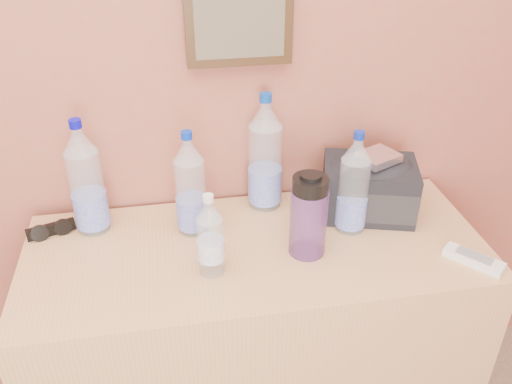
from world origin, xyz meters
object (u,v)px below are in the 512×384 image
pet_large_b (190,188)px  ac_remote (474,259)px  toiletry_bag (369,185)px  foil_packet (378,157)px  pet_small (210,239)px  sunglasses (51,229)px  dresser (256,347)px  pet_large_a (86,183)px  nalgene_bottle (309,215)px  pet_large_d (353,188)px  pet_large_c (265,158)px

pet_large_b → ac_remote: size_ratio=2.00×
toiletry_bag → foil_packet: 0.11m
pet_small → foil_packet: size_ratio=2.12×
toiletry_bag → sunglasses: bearing=-166.6°
dresser → pet_large_a: (-0.46, 0.18, 0.57)m
nalgene_bottle → toiletry_bag: nalgene_bottle is taller
pet_large_a → sunglasses: size_ratio=2.55×
pet_large_b → pet_small: (0.03, -0.20, -0.04)m
pet_small → nalgene_bottle: bearing=8.1°
dresser → pet_small: pet_small is taller
foil_packet → nalgene_bottle: bearing=-148.9°
pet_large_d → nalgene_bottle: pet_large_d is taller
dresser → ac_remote: bearing=-17.0°
pet_small → nalgene_bottle: size_ratio=0.96×
pet_large_c → toiletry_bag: 0.33m
pet_small → foil_packet: (0.52, 0.19, 0.10)m
pet_small → pet_large_d: bearing=16.7°
dresser → pet_large_a: 0.76m
pet_large_a → sunglasses: 0.19m
pet_small → ac_remote: 0.73m
pet_large_b → pet_large_d: 0.47m
dresser → pet_large_b: bearing=145.3°
pet_large_d → foil_packet: 0.12m
pet_large_d → ac_remote: bearing=-37.9°
pet_large_b → pet_small: bearing=-80.4°
pet_small → dresser: bearing=31.9°
sunglasses → foil_packet: size_ratio=1.23×
pet_large_c → pet_large_b: bearing=-157.0°
dresser → toiletry_bag: toiletry_bag is taller
pet_large_b → sunglasses: size_ratio=2.31×
toiletry_bag → pet_large_b: bearing=-163.7°
nalgene_bottle → toiletry_bag: bearing=35.2°
pet_large_d → ac_remote: pet_large_d is taller
pet_large_d → foil_packet: size_ratio=2.81×
ac_remote → sunglasses: bearing=-146.7°
nalgene_bottle → ac_remote: 0.47m
pet_small → ac_remote: pet_small is taller
pet_large_a → nalgene_bottle: 0.64m
sunglasses → ac_remote: 1.21m
pet_large_c → sunglasses: bearing=-175.1°
pet_large_b → foil_packet: (0.55, -0.02, 0.06)m
pet_large_b → foil_packet: 0.56m
sunglasses → pet_large_b: bearing=-24.5°
pet_large_b → foil_packet: pet_large_b is taller
pet_large_d → nalgene_bottle: size_ratio=1.27×
pet_large_c → ac_remote: 0.66m
pet_large_c → ac_remote: pet_large_c is taller
nalgene_bottle → pet_small: bearing=-171.9°
toiletry_bag → ac_remote: bearing=-39.7°
pet_large_a → ac_remote: (1.04, -0.35, -0.15)m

